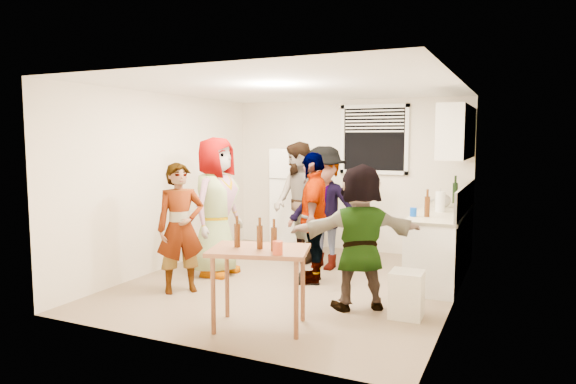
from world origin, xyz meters
The scene contains 23 objects.
room centered at (0.00, 0.00, 0.00)m, with size 4.00×4.50×2.50m, color white, non-canonical shape.
window centered at (0.45, 2.21, 1.85)m, with size 1.12×0.10×1.06m, color white, non-canonical shape.
refrigerator centered at (-0.75, 1.88, 0.85)m, with size 0.70×0.70×1.70m, color white.
counter_lower centered at (1.70, 1.15, 0.43)m, with size 0.60×2.20×0.86m, color white.
countertop centered at (1.70, 1.15, 0.88)m, with size 0.64×2.22×0.04m, color beige.
backsplash centered at (1.99, 1.15, 1.08)m, with size 0.03×2.20×0.36m, color beige.
upper_cabinets centered at (1.83, 1.35, 1.95)m, with size 0.34×1.60×0.70m, color white.
kettle centered at (1.65, 1.48, 0.90)m, with size 0.26×0.21×0.21m, color silver, non-canonical shape.
paper_towel centered at (1.68, 1.04, 0.90)m, with size 0.12×0.12×0.27m, color white.
wine_bottle centered at (1.75, 2.05, 0.90)m, with size 0.08×0.08×0.31m, color black.
beer_bottle_counter centered at (1.60, 0.50, 0.90)m, with size 0.07×0.07×0.26m, color #47230C.
blue_cup centered at (1.44, 0.47, 0.90)m, with size 0.08×0.08×0.11m, color blue.
picture_frame centered at (1.92, 1.82, 0.98)m, with size 0.02×0.19×0.16m, color gold.
trash_bin centered at (1.61, -0.66, 0.25)m, with size 0.33×0.33×0.49m, color silver.
serving_table centered at (0.34, -1.56, 0.00)m, with size 0.95×0.63×0.80m, color brown, non-canonical shape.
beer_bottle_table centered at (0.12, -1.60, 0.80)m, with size 0.06×0.06×0.23m, color #47230C.
red_cup centered at (0.63, -1.73, 0.80)m, with size 0.10×0.10×0.13m, color #BB3C1E.
guest_grey centered at (-1.13, -0.03, 0.00)m, with size 0.92×1.89×0.60m, color gray.
guest_stripe centered at (-1.09, -0.90, 0.00)m, with size 0.58×1.58×0.38m, color #141933.
guest_back_left centered at (-0.40, 1.10, 0.00)m, with size 0.89×1.82×0.69m, color brown.
guest_back_right centered at (0.09, 0.89, 0.00)m, with size 1.14×1.76×0.65m, color #37383C.
guest_black centered at (0.22, 0.17, 0.00)m, with size 0.99×1.69×0.41m, color black.
guest_orange centered at (1.07, -0.58, 0.00)m, with size 1.48×1.60×0.47m, color #EC9345.
Camera 1 is at (2.66, -5.93, 1.88)m, focal length 32.00 mm.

